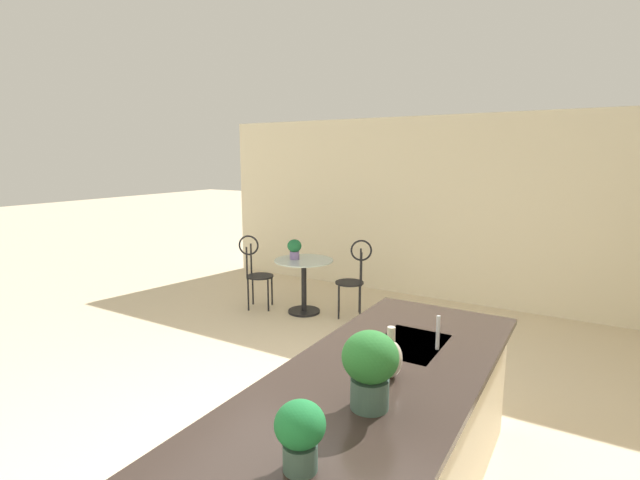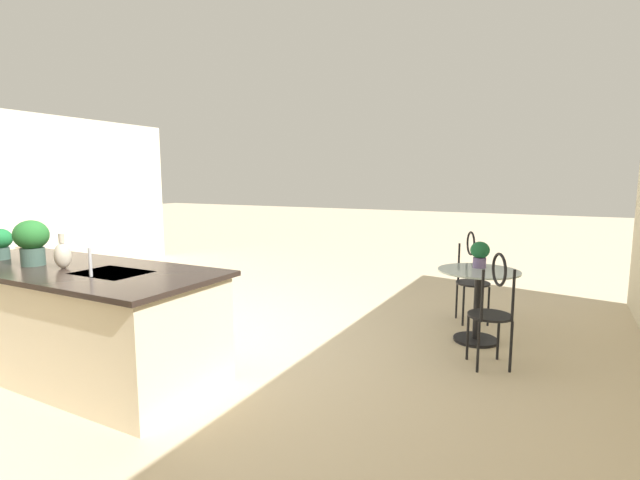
{
  "view_description": "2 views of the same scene",
  "coord_description": "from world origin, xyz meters",
  "px_view_note": "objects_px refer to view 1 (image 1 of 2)",
  "views": [
    {
      "loc": [
        2.5,
        1.81,
        2.12
      ],
      "look_at": [
        -1.75,
        -0.73,
        1.23
      ],
      "focal_mm": 26.09,
      "sensor_mm": 36.0,
      "label": 1
    },
    {
      "loc": [
        -3.33,
        3.21,
        1.65
      ],
      "look_at": [
        -1.35,
        -0.58,
        1.08
      ],
      "focal_mm": 25.73,
      "sensor_mm": 36.0,
      "label": 2
    }
  ],
  "objects_px": {
    "chair_near_window": "(256,268)",
    "potted_plant_on_table": "(294,248)",
    "potted_plant_counter_far": "(300,432)",
    "vase_on_counter": "(391,358)",
    "bistro_table": "(304,281)",
    "potted_plant_counter_near": "(370,365)",
    "chair_by_island": "(354,274)"
  },
  "relations": [
    {
      "from": "chair_near_window",
      "to": "potted_plant_counter_far",
      "type": "height_order",
      "value": "potted_plant_counter_far"
    },
    {
      "from": "bistro_table",
      "to": "vase_on_counter",
      "type": "relative_size",
      "value": 2.78
    },
    {
      "from": "chair_near_window",
      "to": "potted_plant_on_table",
      "type": "relative_size",
      "value": 3.85
    },
    {
      "from": "chair_near_window",
      "to": "potted_plant_counter_near",
      "type": "distance_m",
      "value": 4.45
    },
    {
      "from": "potted_plant_counter_far",
      "to": "vase_on_counter",
      "type": "relative_size",
      "value": 0.98
    },
    {
      "from": "potted_plant_on_table",
      "to": "potted_plant_counter_near",
      "type": "distance_m",
      "value": 4.17
    },
    {
      "from": "vase_on_counter",
      "to": "potted_plant_on_table",
      "type": "bearing_deg",
      "value": -138.22
    },
    {
      "from": "bistro_table",
      "to": "potted_plant_counter_far",
      "type": "height_order",
      "value": "potted_plant_counter_far"
    },
    {
      "from": "potted_plant_counter_far",
      "to": "vase_on_counter",
      "type": "xyz_separation_m",
      "value": [
        -0.9,
        0.0,
        -0.05
      ]
    },
    {
      "from": "chair_near_window",
      "to": "potted_plant_counter_far",
      "type": "relative_size",
      "value": 3.7
    },
    {
      "from": "potted_plant_on_table",
      "to": "vase_on_counter",
      "type": "relative_size",
      "value": 0.94
    },
    {
      "from": "bistro_table",
      "to": "chair_near_window",
      "type": "xyz_separation_m",
      "value": [
        0.17,
        -0.69,
        0.13
      ]
    },
    {
      "from": "potted_plant_counter_near",
      "to": "vase_on_counter",
      "type": "height_order",
      "value": "potted_plant_counter_near"
    },
    {
      "from": "chair_by_island",
      "to": "potted_plant_counter_far",
      "type": "bearing_deg",
      "value": 23.97
    },
    {
      "from": "chair_near_window",
      "to": "potted_plant_on_table",
      "type": "bearing_deg",
      "value": 105.87
    },
    {
      "from": "bistro_table",
      "to": "potted_plant_counter_near",
      "type": "height_order",
      "value": "potted_plant_counter_near"
    },
    {
      "from": "potted_plant_counter_far",
      "to": "vase_on_counter",
      "type": "distance_m",
      "value": 0.9
    },
    {
      "from": "potted_plant_counter_near",
      "to": "vase_on_counter",
      "type": "xyz_separation_m",
      "value": [
        -0.35,
        -0.04,
        -0.11
      ]
    },
    {
      "from": "potted_plant_on_table",
      "to": "chair_by_island",
      "type": "bearing_deg",
      "value": 106.99
    },
    {
      "from": "bistro_table",
      "to": "chair_by_island",
      "type": "height_order",
      "value": "chair_by_island"
    },
    {
      "from": "potted_plant_counter_far",
      "to": "potted_plant_counter_near",
      "type": "xyz_separation_m",
      "value": [
        -0.55,
        0.04,
        0.06
      ]
    },
    {
      "from": "bistro_table",
      "to": "potted_plant_counter_far",
      "type": "xyz_separation_m",
      "value": [
        3.8,
        2.44,
        0.63
      ]
    },
    {
      "from": "bistro_table",
      "to": "potted_plant_counter_near",
      "type": "bearing_deg",
      "value": 37.28
    },
    {
      "from": "bistro_table",
      "to": "vase_on_counter",
      "type": "height_order",
      "value": "vase_on_counter"
    },
    {
      "from": "potted_plant_on_table",
      "to": "vase_on_counter",
      "type": "xyz_separation_m",
      "value": [
        2.89,
        2.58,
        0.14
      ]
    },
    {
      "from": "chair_near_window",
      "to": "bistro_table",
      "type": "bearing_deg",
      "value": 104.12
    },
    {
      "from": "potted_plant_on_table",
      "to": "potted_plant_counter_far",
      "type": "distance_m",
      "value": 4.58
    },
    {
      "from": "bistro_table",
      "to": "potted_plant_counter_near",
      "type": "xyz_separation_m",
      "value": [
        3.25,
        2.48,
        0.69
      ]
    },
    {
      "from": "bistro_table",
      "to": "chair_near_window",
      "type": "bearing_deg",
      "value": -75.88
    },
    {
      "from": "vase_on_counter",
      "to": "chair_by_island",
      "type": "bearing_deg",
      "value": -150.18
    },
    {
      "from": "bistro_table",
      "to": "potted_plant_on_table",
      "type": "height_order",
      "value": "potted_plant_on_table"
    },
    {
      "from": "potted_plant_counter_far",
      "to": "vase_on_counter",
      "type": "height_order",
      "value": "vase_on_counter"
    }
  ]
}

